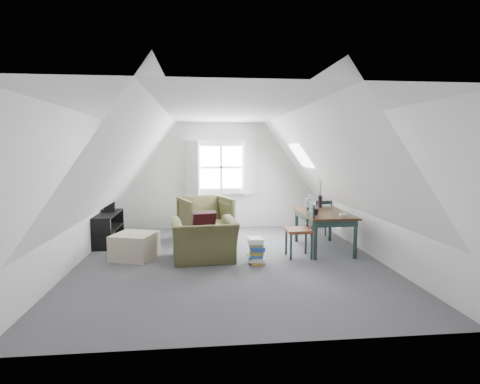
{
  "coord_description": "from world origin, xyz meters",
  "views": [
    {
      "loc": [
        -0.46,
        -6.14,
        1.87
      ],
      "look_at": [
        0.23,
        0.6,
        1.1
      ],
      "focal_mm": 28.0,
      "sensor_mm": 36.0,
      "label": 1
    }
  ],
  "objects": [
    {
      "name": "paper_box",
      "position": [
        2.0,
        0.09,
        0.73
      ],
      "size": [
        0.13,
        0.09,
        0.04
      ],
      "primitive_type": "cube",
      "rotation": [
        0.0,
        0.0,
        -0.09
      ],
      "color": "white",
      "rests_on": "dining_table"
    },
    {
      "name": "skylight",
      "position": [
        1.55,
        1.3,
        1.75
      ],
      "size": [
        0.35,
        0.75,
        0.47
      ],
      "primitive_type": "cube",
      "rotation": [
        0.0,
        0.95,
        0.0
      ],
      "color": "white",
      "rests_on": "slope_right"
    },
    {
      "name": "electronics_box",
      "position": [
        -2.35,
        1.67,
        0.71
      ],
      "size": [
        0.24,
        0.31,
        0.22
      ],
      "primitive_type": "cube",
      "rotation": [
        0.0,
        0.0,
        0.16
      ],
      "color": "black",
      "rests_on": "media_shelf"
    },
    {
      "name": "wall_left",
      "position": [
        -2.5,
        0.0,
        1.25
      ],
      "size": [
        0.0,
        5.5,
        5.5
      ],
      "primitive_type": "plane",
      "rotation": [
        1.57,
        0.0,
        1.57
      ],
      "color": "silver",
      "rests_on": "ground"
    },
    {
      "name": "magazine_stack",
      "position": [
        0.42,
        -0.18,
        0.21
      ],
      "size": [
        0.31,
        0.37,
        0.42
      ],
      "rotation": [
        0.0,
        0.0,
        -0.19
      ],
      "color": "#B29933",
      "rests_on": "floor"
    },
    {
      "name": "ceiling",
      "position": [
        0.0,
        0.0,
        2.5
      ],
      "size": [
        5.5,
        5.5,
        0.0
      ],
      "primitive_type": "plane",
      "rotation": [
        3.14,
        0.0,
        0.0
      ],
      "color": "white",
      "rests_on": "wall_back"
    },
    {
      "name": "dining_chair_near",
      "position": [
        1.25,
        0.1,
        0.49
      ],
      "size": [
        0.44,
        0.44,
        0.95
      ],
      "rotation": [
        0.0,
        0.0,
        -1.88
      ],
      "color": "brown",
      "rests_on": "floor"
    },
    {
      "name": "throw_pillow",
      "position": [
        -0.44,
        0.22,
        0.62
      ],
      "size": [
        0.44,
        0.32,
        0.41
      ],
      "primitive_type": "cube",
      "rotation": [
        0.31,
        0.0,
        0.24
      ],
      "color": "#340E15",
      "rests_on": "armchair_near"
    },
    {
      "name": "wall_back",
      "position": [
        0.0,
        2.75,
        1.25
      ],
      "size": [
        5.0,
        0.0,
        5.0
      ],
      "primitive_type": "plane",
      "rotation": [
        1.57,
        0.0,
        0.0
      ],
      "color": "silver",
      "rests_on": "ground"
    },
    {
      "name": "vase_twigs",
      "position": [
        1.9,
        1.09,
        0.85
      ],
      "size": [
        0.08,
        0.09,
        0.61
      ],
      "rotation": [
        0.0,
        0.0,
        0.34
      ],
      "color": "black",
      "rests_on": "dining_table"
    },
    {
      "name": "slope_right",
      "position": [
        1.55,
        0.0,
        1.78
      ],
      "size": [
        3.19,
        5.5,
        4.48
      ],
      "primitive_type": "plane",
      "rotation": [
        0.0,
        -2.19,
        0.0
      ],
      "color": "white",
      "rests_on": "wall_right"
    },
    {
      "name": "floor",
      "position": [
        0.0,
        0.0,
        0.0
      ],
      "size": [
        5.5,
        5.5,
        0.0
      ],
      "primitive_type": "plane",
      "color": "#4B4B50",
      "rests_on": "ground"
    },
    {
      "name": "wall_right",
      "position": [
        2.5,
        0.0,
        1.25
      ],
      "size": [
        0.0,
        5.5,
        5.5
      ],
      "primitive_type": "plane",
      "rotation": [
        1.57,
        0.0,
        -1.57
      ],
      "color": "silver",
      "rests_on": "ground"
    },
    {
      "name": "cup",
      "position": [
        1.55,
        0.24,
        0.71
      ],
      "size": [
        0.12,
        0.12,
        0.1
      ],
      "primitive_type": "imported",
      "rotation": [
        0.0,
        0.0,
        -0.07
      ],
      "color": "black",
      "rests_on": "dining_table"
    },
    {
      "name": "demijohn",
      "position": [
        1.65,
        0.99,
        0.84
      ],
      "size": [
        0.22,
        0.22,
        0.3
      ],
      "rotation": [
        0.0,
        0.0,
        -0.08
      ],
      "color": "silver",
      "rests_on": "dining_table"
    },
    {
      "name": "media_shelf",
      "position": [
        -2.35,
        1.38,
        0.28
      ],
      "size": [
        0.4,
        1.2,
        0.61
      ],
      "rotation": [
        0.0,
        0.0,
        -0.02
      ],
      "color": "black",
      "rests_on": "floor"
    },
    {
      "name": "dining_chair_far",
      "position": [
        2.04,
        1.38,
        0.43
      ],
      "size": [
        0.39,
        0.39,
        0.83
      ],
      "rotation": [
        0.0,
        0.0,
        2.9
      ],
      "color": "brown",
      "rests_on": "floor"
    },
    {
      "name": "armchair_far",
      "position": [
        -0.39,
        1.62,
        0.0
      ],
      "size": [
        1.23,
        1.25,
        0.9
      ],
      "primitive_type": "imported",
      "rotation": [
        0.0,
        0.0,
        0.34
      ],
      "color": "#454523",
      "rests_on": "floor"
    },
    {
      "name": "slope_left",
      "position": [
        -1.55,
        0.0,
        1.78
      ],
      "size": [
        3.19,
        5.5,
        4.48
      ],
      "primitive_type": "plane",
      "rotation": [
        0.0,
        2.19,
        0.0
      ],
      "color": "white",
      "rests_on": "wall_left"
    },
    {
      "name": "wall_front",
      "position": [
        0.0,
        -2.75,
        1.25
      ],
      "size": [
        5.0,
        0.0,
        5.0
      ],
      "primitive_type": "plane",
      "rotation": [
        -1.57,
        0.0,
        0.0
      ],
      "color": "silver",
      "rests_on": "ground"
    },
    {
      "name": "dormer_window",
      "position": [
        0.0,
        2.68,
        1.45
      ],
      "size": [
        1.71,
        0.35,
        1.3
      ],
      "color": "white",
      "rests_on": "wall_back"
    },
    {
      "name": "armchair_near",
      "position": [
        -0.44,
        0.07,
        0.0
      ],
      "size": [
        1.16,
        1.04,
        0.7
      ],
      "primitive_type": "imported",
      "rotation": [
        0.0,
        0.0,
        3.24
      ],
      "color": "#454523",
      "rests_on": "floor"
    },
    {
      "name": "dining_table",
      "position": [
        1.8,
        0.54,
        0.62
      ],
      "size": [
        0.85,
        1.42,
        0.71
      ],
      "rotation": [
        0.0,
        0.0,
        -0.05
      ],
      "color": "black",
      "rests_on": "floor"
    },
    {
      "name": "ottoman",
      "position": [
        -1.62,
        0.3,
        0.22
      ],
      "size": [
        0.82,
        0.82,
        0.44
      ],
      "primitive_type": "cube",
      "rotation": [
        0.0,
        0.0,
        -0.32
      ],
      "color": "tan",
      "rests_on": "floor"
    }
  ]
}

